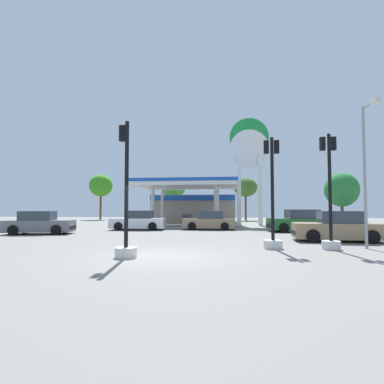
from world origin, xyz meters
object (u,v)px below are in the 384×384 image
at_px(station_pole_sign, 249,158).
at_px(car_1, 338,228).
at_px(car_3, 209,221).
at_px(tree_1, 174,188).
at_px(car_0, 300,222).
at_px(traffic_signal_0, 330,211).
at_px(tree_3, 342,190).
at_px(car_2, 40,224).
at_px(traffic_signal_1, 126,221).
at_px(tree_2, 246,188).
at_px(tree_0, 101,186).
at_px(traffic_signal_2, 273,213).
at_px(corner_streetlamp, 367,160).
at_px(car_4, 138,221).

relative_size(station_pole_sign, car_1, 2.39).
relative_size(car_3, tree_1, 0.69).
distance_m(car_0, tree_1, 24.01).
xyz_separation_m(station_pole_sign, tree_1, (-9.81, 11.97, -2.18)).
height_order(traffic_signal_0, tree_3, tree_3).
height_order(car_2, tree_1, tree_1).
relative_size(tree_1, tree_3, 0.95).
relative_size(traffic_signal_0, traffic_signal_1, 1.01).
relative_size(car_3, tree_2, 0.70).
xyz_separation_m(car_1, tree_0, (-24.72, 27.44, 4.31)).
distance_m(traffic_signal_1, tree_0, 37.52).
height_order(car_0, traffic_signal_1, traffic_signal_1).
distance_m(traffic_signal_2, tree_1, 31.42).
xyz_separation_m(car_0, tree_2, (-3.01, 20.81, 3.83)).
distance_m(tree_0, tree_1, 11.29).
bearing_deg(tree_1, car_2, -100.73).
height_order(car_0, traffic_signal_0, traffic_signal_0).
bearing_deg(car_0, tree_3, 64.04).
height_order(car_2, car_3, car_2).
bearing_deg(tree_3, corner_streetlamp, -106.27).
distance_m(tree_2, corner_streetlamp, 30.63).
bearing_deg(traffic_signal_1, tree_2, 80.64).
bearing_deg(tree_0, corner_streetlamp, -50.70).
relative_size(car_3, traffic_signal_0, 0.85).
relative_size(car_0, traffic_signal_0, 0.96).
distance_m(station_pole_sign, tree_0, 24.81).
height_order(tree_1, tree_2, tree_1).
bearing_deg(car_1, tree_3, 71.31).
bearing_deg(car_2, traffic_signal_1, -44.54).
bearing_deg(car_0, car_2, -166.63).
height_order(tree_0, tree_3, tree_0).
relative_size(traffic_signal_1, corner_streetlamp, 0.78).
height_order(station_pole_sign, car_1, station_pole_sign).
distance_m(car_3, tree_1, 19.78).
bearing_deg(car_4, station_pole_sign, 39.16).
bearing_deg(car_3, traffic_signal_0, -62.55).
height_order(car_1, traffic_signal_1, traffic_signal_1).
distance_m(car_4, tree_2, 22.64).
distance_m(car_1, car_3, 10.76).
bearing_deg(tree_2, car_1, -82.64).
xyz_separation_m(traffic_signal_2, tree_0, (-21.03, 30.80, 3.53)).
distance_m(car_4, traffic_signal_1, 13.96).
xyz_separation_m(car_3, tree_3, (15.61, 16.84, 3.36)).
relative_size(station_pole_sign, traffic_signal_2, 2.24).
bearing_deg(tree_2, tree_1, -174.48).
relative_size(car_2, tree_3, 0.73).
bearing_deg(car_1, car_3, 132.03).
xyz_separation_m(car_1, tree_2, (-3.53, 27.31, 3.85)).
relative_size(car_2, tree_0, 0.68).
relative_size(car_2, car_4, 1.03).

